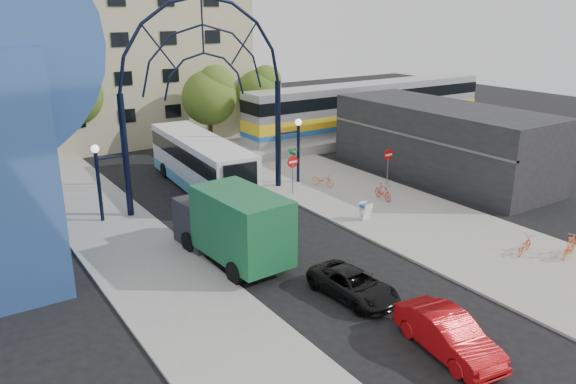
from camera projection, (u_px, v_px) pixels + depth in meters
ground at (358, 291)px, 23.59m from camera, size 120.00×120.00×0.00m
sidewalk_east at (422, 223)px, 30.95m from camera, size 8.00×56.00×0.12m
plaza_west at (158, 275)px, 24.90m from camera, size 5.00×50.00×0.12m
gateway_arch at (204, 59)px, 31.99m from camera, size 13.64×0.44×12.10m
stop_sign at (293, 165)px, 34.99m from camera, size 0.80×0.07×2.50m
do_not_enter_sign at (388, 158)px, 36.68m from camera, size 0.76×0.07×2.48m
street_name_sign at (293, 160)px, 35.63m from camera, size 0.70×0.70×2.80m
sandwich_board at (366, 209)px, 31.04m from camera, size 0.55×0.61×0.99m
commercial_block_east at (441, 141)px, 39.15m from camera, size 6.00×16.00×5.00m
apartment_block at (123, 59)px, 50.11m from camera, size 20.00×12.10×14.00m
train_platform at (369, 133)px, 51.40m from camera, size 32.00×5.00×0.80m
train_car at (370, 106)px, 50.62m from camera, size 25.10×3.05×4.20m
tree_north_a at (211, 94)px, 45.88m from camera, size 4.48×4.48×7.00m
tree_north_b at (71, 90)px, 43.57m from camera, size 5.12×5.12×8.00m
tree_north_c at (261, 90)px, 50.73m from camera, size 4.16×4.16×6.50m
city_bus at (201, 163)px, 36.45m from camera, size 3.66×12.53×3.40m
green_truck at (231, 224)px, 26.04m from camera, size 3.07×7.17×3.54m
black_suv at (353, 285)px, 22.92m from camera, size 2.23×4.30×1.16m
red_sedan at (448, 334)px, 19.18m from camera, size 2.10×4.51×1.43m
bike_near_a at (323, 180)px, 37.04m from camera, size 1.25×1.70×0.85m
bike_near_b at (383, 192)px, 34.36m from camera, size 0.66×1.70×0.99m
bike_far_a at (525, 245)px, 26.86m from camera, size 1.70×0.99×0.84m
bike_far_b at (570, 246)px, 26.46m from camera, size 1.83×0.92×1.06m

